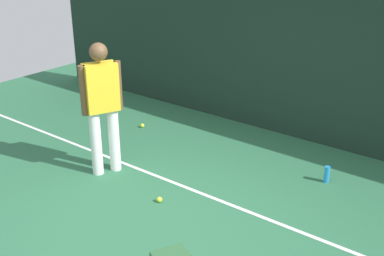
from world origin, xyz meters
The scene contains 7 objects.
ground_plane centered at (0.00, 0.00, 0.00)m, with size 12.00×12.00×0.00m, color #2D6B47.
back_fence centered at (0.00, 3.00, 1.27)m, with size 10.00×0.10×2.54m, color #192D23.
court_line centered at (0.00, 0.74, 0.00)m, with size 9.00×0.05×0.00m, color white.
tennis_player centered at (-1.44, 0.45, 0.97)m, with size 0.37×0.49×1.70m.
tennis_ball_near_player centered at (-2.09, 1.82, 0.03)m, with size 0.07×0.07×0.07m, color #CCE033.
tennis_ball_by_fence centered at (-0.39, 0.29, 0.03)m, with size 0.07×0.07×0.07m, color #CCE033.
water_bottle centered at (0.95, 1.93, 0.11)m, with size 0.07×0.07×0.21m, color #268CD8.
Camera 1 is at (2.89, -3.35, 2.99)m, focal length 45.54 mm.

